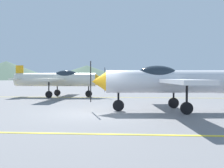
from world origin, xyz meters
TOP-DOWN VIEW (x-y plane):
  - ground_plane at (0.00, 0.00)m, footprint 400.00×400.00m
  - apron_line_near at (0.00, -4.24)m, footprint 80.00×0.16m
  - apron_line_far at (0.00, 8.60)m, footprint 80.00×0.16m
  - airplane_near at (3.65, 0.89)m, footprint 7.86×9.04m
  - airplane_mid at (-4.30, 8.97)m, footprint 7.79×8.99m
  - hill_left at (-70.75, 128.84)m, footprint 57.66×57.66m
  - hill_centerleft at (-24.61, 140.93)m, footprint 52.90×52.90m
  - hill_centerright at (24.97, 149.30)m, footprint 55.01×55.01m

SIDE VIEW (x-z plane):
  - ground_plane at x=0.00m, z-range 0.00..0.00m
  - apron_line_near at x=0.00m, z-range 0.00..0.01m
  - apron_line_far at x=0.00m, z-range 0.00..0.01m
  - airplane_near at x=3.65m, z-range 0.17..2.87m
  - airplane_mid at x=-4.30m, z-range 0.17..2.87m
  - hill_centerright at x=24.97m, z-range 0.00..7.93m
  - hill_centerleft at x=-24.61m, z-range 0.00..8.98m
  - hill_left at x=-70.75m, z-range 0.00..11.00m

